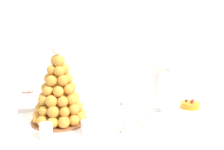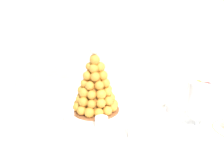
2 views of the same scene
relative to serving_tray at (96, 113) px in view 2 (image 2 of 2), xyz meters
name	(u,v)px [view 2 (image 2 of 2)]	position (x,y,z in m)	size (l,w,h in m)	color
backdrop_wall	(160,10)	(0.15, 0.91, 0.50)	(4.80, 0.10, 2.50)	silver
buffet_table	(125,131)	(0.15, 0.03, -0.09)	(1.67, 0.84, 0.74)	brown
serving_tray	(96,113)	(0.00, 0.00, 0.00)	(0.66, 0.42, 0.02)	white
croquembouche	(95,87)	(-0.01, 0.02, 0.13)	(0.24, 0.24, 0.34)	brown
dessert_cup_left	(41,111)	(-0.24, -0.14, 0.03)	(0.05, 0.05, 0.05)	silver
dessert_cup_mid_left	(69,117)	(-0.07, -0.14, 0.03)	(0.05, 0.05, 0.06)	silver
dessert_cup_centre	(102,123)	(0.09, -0.13, 0.03)	(0.06, 0.06, 0.05)	silver
dessert_cup_mid_right	(135,132)	(0.25, -0.15, 0.02)	(0.06, 0.06, 0.05)	silver
macaron_goblet	(200,99)	(0.48, 0.06, 0.12)	(0.11, 0.11, 0.22)	white
wine_glass	(90,75)	(-0.15, 0.23, 0.12)	(0.08, 0.08, 0.17)	silver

